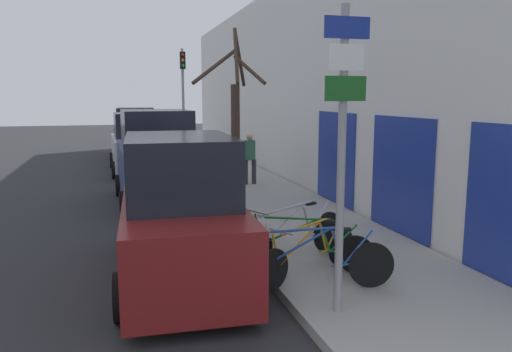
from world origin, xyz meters
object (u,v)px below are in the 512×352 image
object	(u,v)px
signpost	(342,146)
bicycle_0	(314,262)
parked_car_2	(138,145)
traffic_light	(183,91)
bicycle_3	(292,238)
parked_car_0	(180,216)
pedestrian_near	(250,155)
parked_car_3	(136,134)
street_tree	(235,132)
bicycle_1	(309,254)
parked_car_1	(157,162)
bicycle_2	(304,246)

from	to	relation	value
signpost	bicycle_0	xyz separation A→B (m)	(-0.01, 0.77, -1.72)
parked_car_2	traffic_light	size ratio (longest dim) A/B	1.04
bicycle_3	parked_car_0	world-z (taller)	parked_car_0
signpost	pedestrian_near	bearing A→B (deg)	81.72
parked_car_0	pedestrian_near	size ratio (longest dim) A/B	2.90
parked_car_0	parked_car_3	size ratio (longest dim) A/B	1.02
parked_car_3	street_tree	bearing A→B (deg)	-80.52
signpost	street_tree	xyz separation A→B (m)	(-0.07, 5.21, -0.19)
parked_car_0	signpost	bearing A→B (deg)	-48.02
bicycle_1	bicycle_3	world-z (taller)	bicycle_3
bicycle_3	bicycle_0	bearing A→B (deg)	150.03
bicycle_1	bicycle_3	size ratio (longest dim) A/B	0.86
parked_car_1	bicycle_3	bearing A→B (deg)	-76.34
parked_car_3	street_tree	xyz separation A→B (m)	(1.57, -13.89, 1.01)
parked_car_1	street_tree	size ratio (longest dim) A/B	1.03
parked_car_1	parked_car_3	world-z (taller)	parked_car_1
parked_car_3	traffic_light	xyz separation A→B (m)	(1.61, -5.08, 1.97)
bicycle_0	bicycle_2	world-z (taller)	bicycle_0
signpost	bicycle_3	xyz separation A→B (m)	(0.06, 1.91, -1.69)
bicycle_1	pedestrian_near	world-z (taller)	pedestrian_near
signpost	bicycle_3	distance (m)	2.55
bicycle_1	street_tree	bearing A→B (deg)	-25.89
bicycle_2	parked_car_2	bearing A→B (deg)	44.00
bicycle_2	parked_car_0	xyz separation A→B (m)	(-1.88, 0.46, 0.50)
signpost	bicycle_1	bearing A→B (deg)	85.39
signpost	street_tree	world-z (taller)	street_tree
bicycle_0	parked_car_3	bearing A→B (deg)	16.85
street_tree	signpost	bearing A→B (deg)	-89.19
bicycle_0	parked_car_0	distance (m)	2.20
bicycle_3	pedestrian_near	size ratio (longest dim) A/B	1.45
parked_car_1	traffic_light	bearing A→B (deg)	73.90
parked_car_2	parked_car_3	size ratio (longest dim) A/B	1.05
parked_car_1	traffic_light	xyz separation A→B (m)	(1.56, 6.12, 1.91)
signpost	street_tree	bearing A→B (deg)	90.81
pedestrian_near	parked_car_0	bearing A→B (deg)	66.45
bicycle_2	street_tree	xyz separation A→B (m)	(-0.24, 3.58, 1.55)
parked_car_2	traffic_light	bearing A→B (deg)	4.09
signpost	bicycle_0	size ratio (longest dim) A/B	1.66
parked_car_1	parked_car_3	bearing A→B (deg)	88.49
bicycle_3	parked_car_3	bearing A→B (deg)	-20.54
street_tree	traffic_light	distance (m)	8.87
bicycle_2	pedestrian_near	xyz separation A→B (m)	(1.18, 7.66, 0.54)
pedestrian_near	signpost	bearing A→B (deg)	81.22
bicycle_0	street_tree	distance (m)	4.70
parked_car_2	parked_car_1	bearing A→B (deg)	-89.66
signpost	parked_car_3	bearing A→B (deg)	94.91
parked_car_2	traffic_light	world-z (taller)	traffic_light
bicycle_1	parked_car_0	distance (m)	2.07
parked_car_0	parked_car_1	distance (m)	5.83
street_tree	bicycle_2	bearing A→B (deg)	-86.14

